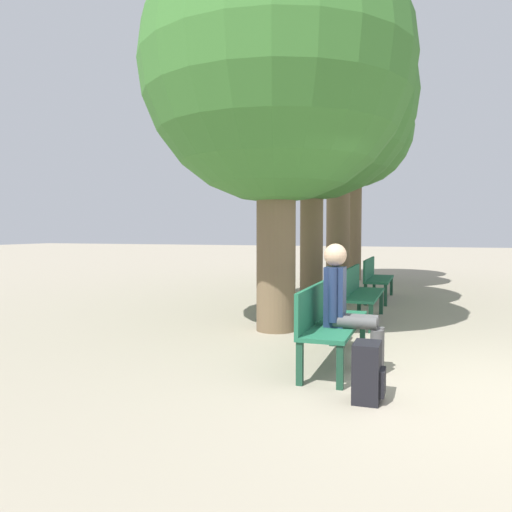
# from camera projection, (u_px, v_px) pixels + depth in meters

# --- Properties ---
(ground_plane) EXTENTS (80.00, 80.00, 0.00)m
(ground_plane) POSITION_uv_depth(u_px,v_px,m) (489.00, 395.00, 4.27)
(ground_plane) COLOR gray
(bench_row_0) EXTENTS (0.46, 1.73, 0.84)m
(bench_row_0) POSITION_uv_depth(u_px,v_px,m) (327.00, 317.00, 5.25)
(bench_row_0) COLOR #1E6042
(bench_row_0) RESTS_ON ground_plane
(bench_row_1) EXTENTS (0.46, 1.73, 0.84)m
(bench_row_1) POSITION_uv_depth(u_px,v_px,m) (359.00, 290.00, 7.68)
(bench_row_1) COLOR #1E6042
(bench_row_1) RESTS_ON ground_plane
(bench_row_2) EXTENTS (0.46, 1.73, 0.84)m
(bench_row_2) POSITION_uv_depth(u_px,v_px,m) (375.00, 275.00, 10.10)
(bench_row_2) COLOR #1E6042
(bench_row_2) RESTS_ON ground_plane
(tree_row_0) EXTENTS (3.75, 3.75, 5.54)m
(tree_row_0) POSITION_uv_depth(u_px,v_px,m) (276.00, 69.00, 6.84)
(tree_row_0) COLOR brown
(tree_row_0) RESTS_ON ground_plane
(tree_row_1) EXTENTS (3.72, 3.72, 5.66)m
(tree_row_1) POSITION_uv_depth(u_px,v_px,m) (312.00, 98.00, 8.98)
(tree_row_1) COLOR brown
(tree_row_1) RESTS_ON ground_plane
(tree_row_2) EXTENTS (3.26, 3.26, 6.21)m
(tree_row_2) POSITION_uv_depth(u_px,v_px,m) (339.00, 98.00, 11.64)
(tree_row_2) COLOR brown
(tree_row_2) RESTS_ON ground_plane
(tree_row_3) EXTENTS (3.30, 3.30, 5.92)m
(tree_row_3) POSITION_uv_depth(u_px,v_px,m) (354.00, 131.00, 14.04)
(tree_row_3) COLOR brown
(tree_row_3) RESTS_ON ground_plane
(person_seated) EXTENTS (0.60, 0.34, 1.28)m
(person_seated) POSITION_uv_depth(u_px,v_px,m) (346.00, 303.00, 4.99)
(person_seated) COLOR #4C4C4C
(person_seated) RESTS_ON ground_plane
(backpack) EXTENTS (0.25, 0.31, 0.49)m
(backpack) POSITION_uv_depth(u_px,v_px,m) (368.00, 372.00, 4.10)
(backpack) COLOR black
(backpack) RESTS_ON ground_plane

